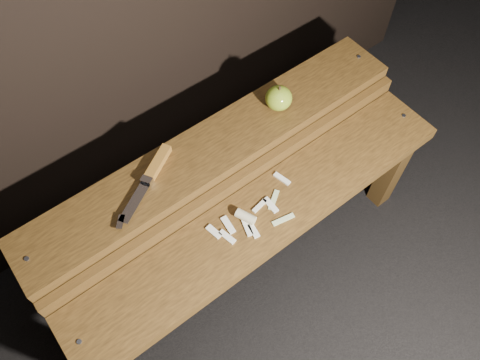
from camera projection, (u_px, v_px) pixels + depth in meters
ground at (250, 259)px, 1.65m from camera, size 60.00×60.00×0.00m
bench_front_tier at (266, 227)px, 1.33m from camera, size 1.20×0.20×0.42m
bench_rear_tier at (218, 162)px, 1.37m from camera, size 1.20×0.21×0.50m
apple at (279, 98)px, 1.34m from camera, size 0.08×0.08×0.08m
knife at (152, 172)px, 1.24m from camera, size 0.24×0.15×0.02m
apple_scraps at (249, 217)px, 1.26m from camera, size 0.28×0.14×0.03m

